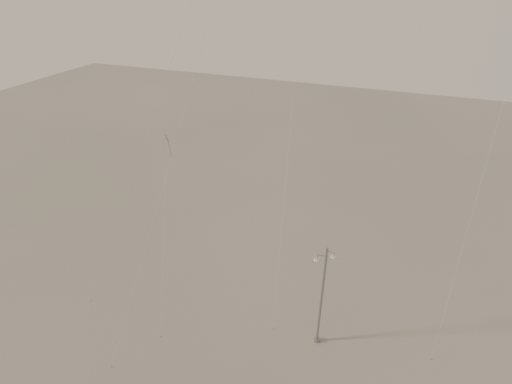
% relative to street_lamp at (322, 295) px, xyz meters
% --- Properties ---
extents(street_lamp, '(1.62, 0.53, 8.97)m').
position_rel_street_lamp_xyz_m(street_lamp, '(0.00, 0.00, 0.00)').
color(street_lamp, gray).
rests_on(street_lamp, ground).
extents(kite_1, '(6.19, 12.71, 29.28)m').
position_rel_street_lamp_xyz_m(kite_1, '(-8.72, 2.10, 17.49)').
color(kite_1, '#342F2B').
rests_on(kite_1, ground).
extents(kite_3, '(2.38, 7.53, 13.84)m').
position_rel_street_lamp_xyz_m(kite_3, '(-13.14, 1.85, 5.94)').
color(kite_3, maroon).
rests_on(kite_3, ground).
extents(kite_4, '(0.96, 0.81, 25.30)m').
position_rel_street_lamp_xyz_m(kite_4, '(7.72, 1.55, 14.53)').
color(kite_4, '#342F2B').
rests_on(kite_4, ground).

